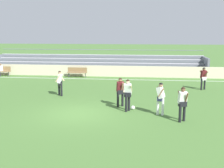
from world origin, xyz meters
The scene contains 14 objects.
ground_plane centered at (0.00, 0.00, 0.00)m, with size 160.00×160.00×0.00m, color #477033.
field_line_sideline centered at (0.00, 10.76, 0.00)m, with size 44.00×0.12×0.01m, color white.
sideline_wall centered at (0.00, 12.29, 0.51)m, with size 48.00×0.16×1.03m, color beige.
bleacher_stand centered at (-1.49, 14.61, 0.95)m, with size 21.63×3.29×2.28m.
bench_far_right centered at (-10.23, 11.54, 0.55)m, with size 1.80×0.40×0.90m.
bench_near_wall_gap centered at (-2.84, 11.54, 0.55)m, with size 1.80×0.40×0.90m.
spectator_seated centered at (-10.23, 11.43, 0.70)m, with size 0.36×0.42×1.21m.
player_dark_trailing_run centered at (1.99, 1.62, 0.98)m, with size 0.48×0.63×1.65m.
player_white_overlapping centered at (2.46, 0.73, 1.03)m, with size 0.47×0.53×1.72m.
player_dark_on_ball centered at (7.58, 6.99, 0.97)m, with size 0.48×0.76×1.64m.
player_white_pressing_high centered at (5.11, -0.75, 0.99)m, with size 0.46×0.59×1.66m.
player_white_dropping_back centered at (4.15, 0.23, 1.00)m, with size 0.49×0.59×1.67m.
player_white_wide_right centered at (-2.17, 3.93, 0.98)m, with size 0.51×0.44×1.65m.
soccer_ball centered at (2.73, 1.07, 0.11)m, with size 0.22×0.22×0.22m, color white.
Camera 1 is at (3.29, -13.88, 4.19)m, focal length 45.57 mm.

